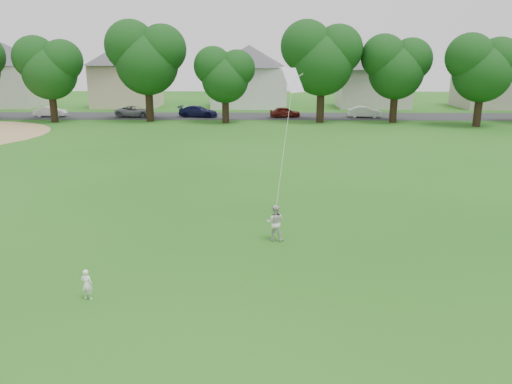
{
  "coord_description": "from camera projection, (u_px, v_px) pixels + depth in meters",
  "views": [
    {
      "loc": [
        2.12,
        -14.11,
        6.79
      ],
      "look_at": [
        1.82,
        2.0,
        2.3
      ],
      "focal_mm": 35.0,
      "sensor_mm": 36.0,
      "label": 1
    }
  ],
  "objects": [
    {
      "name": "street",
      "position": [
        247.0,
        116.0,
        55.91
      ],
      "size": [
        90.0,
        7.0,
        0.01
      ],
      "primitive_type": "cube",
      "color": "#2D2D30",
      "rests_on": "ground"
    },
    {
      "name": "tree_row",
      "position": [
        251.0,
        61.0,
        49.0
      ],
      "size": [
        83.1,
        9.01,
        10.35
      ],
      "color": "black",
      "rests_on": "ground"
    },
    {
      "name": "parked_cars",
      "position": [
        164.0,
        112.0,
        54.95
      ],
      "size": [
        46.53,
        2.33,
        1.24
      ],
      "color": "black",
      "rests_on": "ground"
    },
    {
      "name": "ground",
      "position": [
        196.0,
        280.0,
        15.45
      ],
      "size": [
        160.0,
        160.0,
        0.0
      ],
      "primitive_type": "plane",
      "color": "#175012",
      "rests_on": "ground"
    },
    {
      "name": "house_row",
      "position": [
        261.0,
        69.0,
        64.2
      ],
      "size": [
        76.94,
        13.68,
        9.77
      ],
      "color": "beige",
      "rests_on": "ground"
    },
    {
      "name": "toddler",
      "position": [
        87.0,
        284.0,
        14.15
      ],
      "size": [
        0.36,
        0.26,
        0.92
      ],
      "primitive_type": "imported",
      "rotation": [
        0.0,
        0.0,
        3.02
      ],
      "color": "white",
      "rests_on": "ground"
    },
    {
      "name": "kite",
      "position": [
        284.0,
        146.0,
        18.91
      ],
      "size": [
        1.06,
        1.62,
        5.5
      ],
      "color": "white",
      "rests_on": "ground"
    },
    {
      "name": "older_boy",
      "position": [
        275.0,
        223.0,
        18.6
      ],
      "size": [
        0.75,
        0.62,
        1.38
      ],
      "primitive_type": "imported",
      "rotation": [
        0.0,
        0.0,
        2.98
      ],
      "color": "beige",
      "rests_on": "ground"
    }
  ]
}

